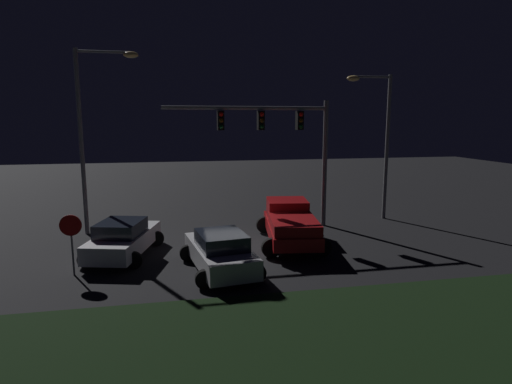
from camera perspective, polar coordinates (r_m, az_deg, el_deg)
ground_plane at (r=19.03m, az=-2.88°, el=-7.32°), size 80.00×80.00×0.00m
grass_median at (r=10.98m, az=4.44°, el=-20.36°), size 24.10×6.74×0.10m
pickup_truck at (r=19.51m, az=4.52°, el=-3.88°), size 3.40×5.63×1.80m
car_sedan at (r=15.96m, az=-4.79°, el=-7.92°), size 2.89×4.61×1.51m
car_sedan_far at (r=18.42m, az=-17.25°, el=-5.93°), size 3.19×4.71×1.51m
traffic_signal_gantry at (r=21.69m, az=3.14°, el=7.90°), size 8.32×0.56×6.50m
street_lamp_left at (r=21.98m, az=-20.92°, el=8.92°), size 2.91×0.44×8.80m
street_lamp_right at (r=24.64m, az=16.05°, el=8.03°), size 2.59×0.44×7.95m
stop_sign at (r=16.59m, az=-23.37°, el=-5.05°), size 0.76×0.08×2.23m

